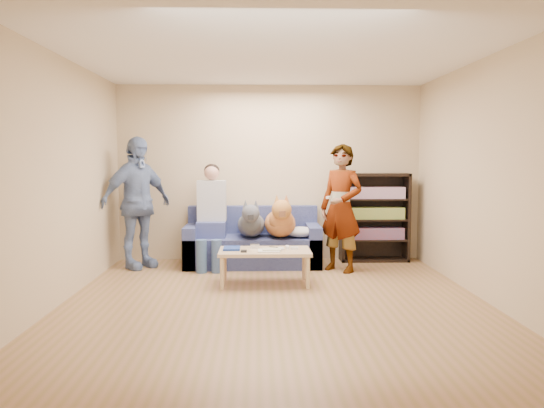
{
  "coord_description": "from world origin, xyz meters",
  "views": [
    {
      "loc": [
        -0.19,
        -5.43,
        1.53
      ],
      "look_at": [
        0.0,
        1.2,
        0.95
      ],
      "focal_mm": 35.0,
      "sensor_mm": 36.0,
      "label": 1
    }
  ],
  "objects_px": {
    "bookshelf": "(374,215)",
    "person_standing_left": "(137,203)",
    "person_standing_right": "(341,208)",
    "dog_tan": "(280,221)",
    "dog_gray": "(251,223)",
    "sofa": "(253,245)",
    "coffee_table": "(265,254)",
    "person_seated": "(211,212)",
    "camera_silver": "(255,246)",
    "notebook_blue": "(232,248)"
  },
  "relations": [
    {
      "from": "camera_silver",
      "to": "coffee_table",
      "type": "height_order",
      "value": "camera_silver"
    },
    {
      "from": "person_seated",
      "to": "bookshelf",
      "type": "xyz_separation_m",
      "value": [
        2.38,
        0.36,
        -0.09
      ]
    },
    {
      "from": "person_standing_right",
      "to": "dog_tan",
      "type": "distance_m",
      "value": 0.87
    },
    {
      "from": "bookshelf",
      "to": "coffee_table",
      "type": "bearing_deg",
      "value": -138.97
    },
    {
      "from": "person_seated",
      "to": "coffee_table",
      "type": "height_order",
      "value": "person_seated"
    },
    {
      "from": "person_seated",
      "to": "dog_gray",
      "type": "bearing_deg",
      "value": -7.41
    },
    {
      "from": "camera_silver",
      "to": "bookshelf",
      "type": "distance_m",
      "value": 2.21
    },
    {
      "from": "person_seated",
      "to": "bookshelf",
      "type": "bearing_deg",
      "value": 8.62
    },
    {
      "from": "person_standing_right",
      "to": "coffee_table",
      "type": "relative_size",
      "value": 1.56
    },
    {
      "from": "dog_gray",
      "to": "person_seated",
      "type": "bearing_deg",
      "value": 172.59
    },
    {
      "from": "person_seated",
      "to": "sofa",
      "type": "bearing_deg",
      "value": 12.36
    },
    {
      "from": "notebook_blue",
      "to": "person_seated",
      "type": "distance_m",
      "value": 1.13
    },
    {
      "from": "camera_silver",
      "to": "dog_gray",
      "type": "height_order",
      "value": "dog_gray"
    },
    {
      "from": "dog_tan",
      "to": "coffee_table",
      "type": "bearing_deg",
      "value": -103.42
    },
    {
      "from": "person_standing_left",
      "to": "dog_tan",
      "type": "distance_m",
      "value": 2.01
    },
    {
      "from": "person_standing_left",
      "to": "dog_gray",
      "type": "bearing_deg",
      "value": -46.52
    },
    {
      "from": "notebook_blue",
      "to": "coffee_table",
      "type": "distance_m",
      "value": 0.41
    },
    {
      "from": "person_standing_left",
      "to": "dog_gray",
      "type": "height_order",
      "value": "person_standing_left"
    },
    {
      "from": "dog_tan",
      "to": "person_seated",
      "type": "bearing_deg",
      "value": 174.24
    },
    {
      "from": "sofa",
      "to": "coffee_table",
      "type": "bearing_deg",
      "value": -82.71
    },
    {
      "from": "person_seated",
      "to": "dog_tan",
      "type": "relative_size",
      "value": 1.25
    },
    {
      "from": "sofa",
      "to": "dog_tan",
      "type": "relative_size",
      "value": 1.62
    },
    {
      "from": "person_standing_left",
      "to": "notebook_blue",
      "type": "relative_size",
      "value": 7.0
    },
    {
      "from": "bookshelf",
      "to": "person_standing_left",
      "type": "bearing_deg",
      "value": -172.97
    },
    {
      "from": "person_seated",
      "to": "dog_tan",
      "type": "height_order",
      "value": "person_seated"
    },
    {
      "from": "notebook_blue",
      "to": "bookshelf",
      "type": "bearing_deg",
      "value": 34.05
    },
    {
      "from": "person_standing_left",
      "to": "coffee_table",
      "type": "xyz_separation_m",
      "value": [
        1.76,
        -1.01,
        -0.54
      ]
    },
    {
      "from": "person_standing_right",
      "to": "dog_tan",
      "type": "relative_size",
      "value": 1.46
    },
    {
      "from": "sofa",
      "to": "person_seated",
      "type": "xyz_separation_m",
      "value": [
        -0.58,
        -0.13,
        0.49
      ]
    },
    {
      "from": "notebook_blue",
      "to": "coffee_table",
      "type": "relative_size",
      "value": 0.24
    },
    {
      "from": "sofa",
      "to": "bookshelf",
      "type": "distance_m",
      "value": 1.86
    },
    {
      "from": "person_seated",
      "to": "person_standing_left",
      "type": "bearing_deg",
      "value": -176.71
    },
    {
      "from": "person_standing_left",
      "to": "notebook_blue",
      "type": "height_order",
      "value": "person_standing_left"
    },
    {
      "from": "dog_gray",
      "to": "coffee_table",
      "type": "height_order",
      "value": "dog_gray"
    },
    {
      "from": "camera_silver",
      "to": "coffee_table",
      "type": "distance_m",
      "value": 0.18
    },
    {
      "from": "dog_tan",
      "to": "camera_silver",
      "type": "bearing_deg",
      "value": -112.41
    },
    {
      "from": "person_standing_left",
      "to": "notebook_blue",
      "type": "xyz_separation_m",
      "value": [
        1.36,
        -0.96,
        -0.48
      ]
    },
    {
      "from": "dog_tan",
      "to": "bookshelf",
      "type": "relative_size",
      "value": 0.9
    },
    {
      "from": "person_standing_left",
      "to": "camera_silver",
      "type": "xyz_separation_m",
      "value": [
        1.64,
        -0.89,
        -0.47
      ]
    },
    {
      "from": "person_seated",
      "to": "dog_tan",
      "type": "xyz_separation_m",
      "value": [
        0.96,
        -0.1,
        -0.12
      ]
    },
    {
      "from": "dog_gray",
      "to": "bookshelf",
      "type": "bearing_deg",
      "value": 13.37
    },
    {
      "from": "person_standing_right",
      "to": "bookshelf",
      "type": "bearing_deg",
      "value": 91.31
    },
    {
      "from": "person_standing_left",
      "to": "dog_gray",
      "type": "distance_m",
      "value": 1.61
    },
    {
      "from": "camera_silver",
      "to": "dog_tan",
      "type": "distance_m",
      "value": 0.95
    },
    {
      "from": "notebook_blue",
      "to": "coffee_table",
      "type": "xyz_separation_m",
      "value": [
        0.4,
        -0.05,
        -0.06
      ]
    },
    {
      "from": "person_standing_right",
      "to": "person_seated",
      "type": "relative_size",
      "value": 1.17
    },
    {
      "from": "notebook_blue",
      "to": "person_seated",
      "type": "xyz_separation_m",
      "value": [
        -0.33,
        1.02,
        0.34
      ]
    },
    {
      "from": "camera_silver",
      "to": "coffee_table",
      "type": "xyz_separation_m",
      "value": [
        0.12,
        -0.12,
        -0.07
      ]
    },
    {
      "from": "sofa",
      "to": "person_standing_left",
      "type": "bearing_deg",
      "value": -173.4
    },
    {
      "from": "camera_silver",
      "to": "person_standing_right",
      "type": "bearing_deg",
      "value": 27.24
    }
  ]
}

